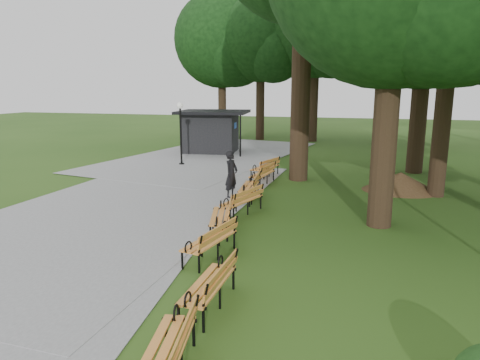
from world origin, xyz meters
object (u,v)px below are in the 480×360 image
(bench_5, at_px, (249,187))
(bench_1, at_px, (208,285))
(lamp_post, at_px, (180,120))
(kiosk, at_px, (210,131))
(bench_6, at_px, (262,174))
(bench_2, at_px, (210,241))
(lawn_tree_1, at_px, (454,1))
(bench_3, at_px, (221,216))
(bench_4, at_px, (242,200))
(bench_7, at_px, (265,168))
(bench_0, at_px, (165,351))
(dirt_mound, at_px, (400,182))
(lawn_tree_4, at_px, (428,1))
(person, at_px, (231,175))

(bench_5, bearing_deg, bench_1, 3.72)
(lamp_post, relative_size, bench_1, 1.70)
(kiosk, relative_size, bench_6, 2.17)
(bench_2, bearing_deg, lawn_tree_1, 154.11)
(bench_3, distance_m, bench_4, 1.85)
(kiosk, distance_m, bench_7, 8.34)
(bench_0, distance_m, bench_5, 10.11)
(kiosk, bearing_deg, bench_5, -70.66)
(dirt_mound, xyz_separation_m, lawn_tree_1, (1.21, -0.51, 6.47))
(lamp_post, bearing_deg, bench_3, -61.13)
(dirt_mound, xyz_separation_m, bench_0, (-3.98, -12.76, 0.07))
(bench_3, bearing_deg, lawn_tree_1, 118.82)
(dirt_mound, distance_m, bench_5, 6.05)
(kiosk, bearing_deg, lawn_tree_4, -24.52)
(person, distance_m, kiosk, 11.58)
(bench_3, distance_m, bench_5, 3.81)
(bench_1, relative_size, bench_6, 1.00)
(bench_1, distance_m, bench_6, 10.45)
(bench_4, bearing_deg, bench_0, 25.06)
(kiosk, height_order, bench_2, kiosk)
(bench_3, bearing_deg, bench_7, 168.83)
(kiosk, xyz_separation_m, bench_2, (5.74, -16.32, -0.85))
(person, bearing_deg, bench_3, -154.85)
(bench_1, height_order, bench_5, same)
(bench_0, xyz_separation_m, bench_6, (-1.47, 12.43, 0.00))
(bench_5, bearing_deg, person, -90.00)
(bench_5, height_order, bench_7, same)
(bench_6, xyz_separation_m, bench_7, (-0.21, 1.48, 0.00))
(bench_3, bearing_deg, kiosk, -173.95)
(dirt_mound, height_order, bench_2, bench_2)
(bench_4, bearing_deg, lamp_post, -128.09)
(person, xyz_separation_m, bench_6, (0.58, 2.48, -0.43))
(lawn_tree_1, bearing_deg, bench_0, -112.94)
(bench_0, height_order, lawn_tree_1, lawn_tree_1)
(dirt_mound, bearing_deg, lawn_tree_4, 77.45)
(kiosk, xyz_separation_m, bench_1, (6.50, -18.52, -0.85))
(lawn_tree_1, bearing_deg, bench_3, -136.73)
(dirt_mound, bearing_deg, lawn_tree_1, -22.71)
(person, xyz_separation_m, lamp_post, (-4.48, 5.86, 1.45))
(bench_0, xyz_separation_m, bench_5, (-1.41, 10.01, 0.00))
(bench_0, relative_size, lawn_tree_4, 0.16)
(person, xyz_separation_m, bench_3, (0.81, -3.74, -0.43))
(person, height_order, kiosk, kiosk)
(bench_2, distance_m, bench_3, 1.97)
(bench_2, xyz_separation_m, bench_6, (-0.59, 8.16, 0.00))
(bench_4, distance_m, bench_6, 4.39)
(bench_7, bearing_deg, kiosk, -126.11)
(bench_4, bearing_deg, bench_2, 20.93)
(dirt_mound, bearing_deg, bench_7, 168.48)
(bench_0, xyz_separation_m, lawn_tree_1, (5.19, 12.26, 6.40))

